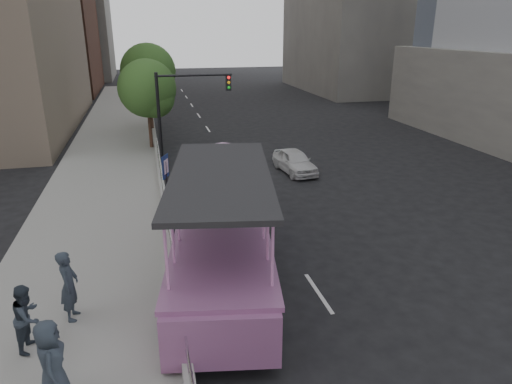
# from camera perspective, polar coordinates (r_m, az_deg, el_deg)

# --- Properties ---
(ground) EXTENTS (160.00, 160.00, 0.00)m
(ground) POSITION_cam_1_polar(r_m,az_deg,el_deg) (15.34, 1.58, -9.08)
(ground) COLOR black
(sidewalk) EXTENTS (5.50, 80.00, 0.30)m
(sidewalk) POSITION_cam_1_polar(r_m,az_deg,el_deg) (24.17, -18.11, 1.33)
(sidewalk) COLOR gray
(sidewalk) RESTS_ON ground
(kerb_wall) EXTENTS (0.24, 30.00, 0.36)m
(kerb_wall) POSITION_cam_1_polar(r_m,az_deg,el_deg) (16.48, -10.83, -5.42)
(kerb_wall) COLOR #AEAEA8
(kerb_wall) RESTS_ON sidewalk
(guardrail) EXTENTS (0.07, 22.00, 0.71)m
(guardrail) POSITION_cam_1_polar(r_m,az_deg,el_deg) (16.22, -10.98, -3.30)
(guardrail) COLOR silver
(guardrail) RESTS_ON kerb_wall
(duck_boat) EXTENTS (4.43, 11.14, 3.61)m
(duck_boat) POSITION_cam_1_polar(r_m,az_deg,el_deg) (14.93, -4.18, -4.24)
(duck_boat) COLOR black
(duck_boat) RESTS_ON ground
(car) EXTENTS (1.82, 3.76, 1.24)m
(car) POSITION_cam_1_polar(r_m,az_deg,el_deg) (24.81, 4.87, 3.86)
(car) COLOR silver
(car) RESTS_ON ground
(pedestrian_near) EXTENTS (0.51, 0.73, 1.90)m
(pedestrian_near) POSITION_cam_1_polar(r_m,az_deg,el_deg) (12.73, -22.33, -10.76)
(pedestrian_near) COLOR #2A333E
(pedestrian_near) RESTS_ON sidewalk
(pedestrian_mid) EXTENTS (0.78, 0.92, 1.65)m
(pedestrian_mid) POSITION_cam_1_polar(r_m,az_deg,el_deg) (12.12, -26.64, -13.78)
(pedestrian_mid) COLOR #2A333E
(pedestrian_mid) RESTS_ON sidewalk
(pedestrian_far) EXTENTS (0.64, 0.93, 1.82)m
(pedestrian_far) POSITION_cam_1_polar(r_m,az_deg,el_deg) (10.41, -24.21, -18.76)
(pedestrian_far) COLOR #2A333E
(pedestrian_far) RESTS_ON sidewalk
(parking_sign) EXTENTS (0.28, 0.58, 2.81)m
(parking_sign) POSITION_cam_1_polar(r_m,az_deg,el_deg) (18.22, -11.13, 1.36)
(parking_sign) COLOR black
(parking_sign) RESTS_ON ground
(traffic_signal) EXTENTS (4.20, 0.32, 5.20)m
(traffic_signal) POSITION_cam_1_polar(r_m,az_deg,el_deg) (25.81, -9.45, 10.84)
(traffic_signal) COLOR black
(traffic_signal) RESTS_ON ground
(street_tree_near) EXTENTS (3.52, 3.52, 5.72)m
(street_tree_near) POSITION_cam_1_polar(r_m,az_deg,el_deg) (29.10, -13.24, 12.22)
(street_tree_near) COLOR #39251A
(street_tree_near) RESTS_ON ground
(street_tree_far) EXTENTS (3.97, 3.97, 6.45)m
(street_tree_far) POSITION_cam_1_polar(r_m,az_deg,el_deg) (35.02, -13.15, 14.23)
(street_tree_far) COLOR #39251A
(street_tree_far) RESTS_ON ground
(midrise_stone_b) EXTENTS (16.00, 14.00, 20.00)m
(midrise_stone_b) POSITION_cam_1_polar(r_m,az_deg,el_deg) (78.00, -24.26, 20.10)
(midrise_stone_b) COLOR gray
(midrise_stone_b) RESTS_ON ground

